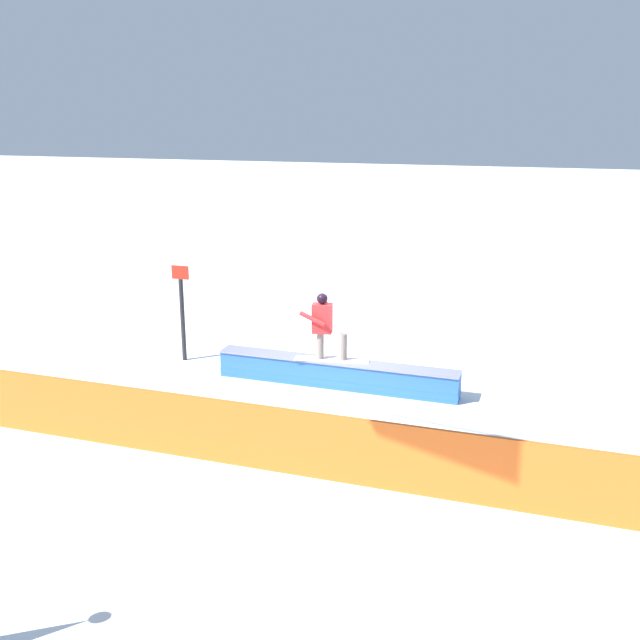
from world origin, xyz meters
TOP-DOWN VIEW (x-y plane):
  - ground_plane at (0.00, 0.00)m, footprint 120.00×120.00m
  - grind_box at (0.00, 0.00)m, footprint 5.10×0.63m
  - snowboarder at (0.24, 0.02)m, footprint 1.57×0.57m
  - safety_fence at (0.00, 3.84)m, footprint 13.70×0.50m
  - trail_marker at (3.78, -0.62)m, footprint 0.40×0.10m

SIDE VIEW (x-z plane):
  - ground_plane at x=0.00m, z-range 0.00..0.00m
  - grind_box at x=0.00m, z-range -0.03..0.55m
  - safety_fence at x=0.00m, z-range 0.00..1.10m
  - trail_marker at x=3.78m, z-range 0.07..2.27m
  - snowboarder at x=0.24m, z-range 0.62..2.02m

